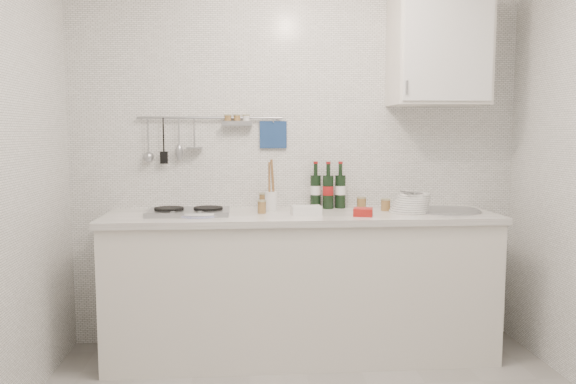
% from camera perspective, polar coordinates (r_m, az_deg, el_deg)
% --- Properties ---
extents(back_wall, '(3.00, 0.02, 2.50)m').
position_cam_1_polar(back_wall, '(3.79, 0.90, 3.43)').
color(back_wall, silver).
rests_on(back_wall, floor).
extents(counter, '(2.44, 0.64, 0.96)m').
position_cam_1_polar(counter, '(3.63, 1.43, -9.77)').
color(counter, silver).
rests_on(counter, floor).
extents(wall_rail, '(0.98, 0.09, 0.34)m').
position_cam_1_polar(wall_rail, '(3.75, -8.21, 6.03)').
color(wall_rail, '#93969B').
rests_on(wall_rail, back_wall).
extents(wall_cabinet, '(0.60, 0.38, 0.70)m').
position_cam_1_polar(wall_cabinet, '(3.84, 15.08, 13.73)').
color(wall_cabinet, silver).
rests_on(wall_cabinet, back_wall).
extents(plate_stack_hob, '(0.29, 0.29, 0.03)m').
position_cam_1_polar(plate_stack_hob, '(3.46, -8.95, -2.15)').
color(plate_stack_hob, '#5460C0').
rests_on(plate_stack_hob, counter).
extents(plate_stack_sink, '(0.27, 0.25, 0.13)m').
position_cam_1_polar(plate_stack_sink, '(3.66, 12.40, -1.11)').
color(plate_stack_sink, white).
rests_on(plate_stack_sink, counter).
extents(wine_bottles, '(0.24, 0.11, 0.31)m').
position_cam_1_polar(wine_bottles, '(3.75, 4.09, 0.70)').
color(wine_bottles, black).
rests_on(wine_bottles, counter).
extents(butter_dish, '(0.19, 0.11, 0.05)m').
position_cam_1_polar(butter_dish, '(3.46, 1.85, -1.85)').
color(butter_dish, white).
rests_on(butter_dish, counter).
extents(strawberry_punnet, '(0.14, 0.14, 0.05)m').
position_cam_1_polar(strawberry_punnet, '(3.43, 7.63, -2.04)').
color(strawberry_punnet, '#A71218').
rests_on(strawberry_punnet, counter).
extents(utensil_crock, '(0.08, 0.08, 0.33)m').
position_cam_1_polar(utensil_crock, '(3.64, -1.73, -0.65)').
color(utensil_crock, white).
rests_on(utensil_crock, counter).
extents(jar_a, '(0.07, 0.07, 0.11)m').
position_cam_1_polar(jar_a, '(3.70, -2.42, -0.92)').
color(jar_a, olive).
rests_on(jar_a, counter).
extents(jar_b, '(0.06, 0.06, 0.08)m').
position_cam_1_polar(jar_b, '(3.77, 7.48, -1.08)').
color(jar_b, olive).
rests_on(jar_b, counter).
extents(jar_c, '(0.06, 0.06, 0.08)m').
position_cam_1_polar(jar_c, '(3.69, 9.89, -1.26)').
color(jar_c, olive).
rests_on(jar_c, counter).
extents(jar_d, '(0.06, 0.06, 0.08)m').
position_cam_1_polar(jar_d, '(3.52, -2.67, -1.49)').
color(jar_d, olive).
rests_on(jar_d, counter).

